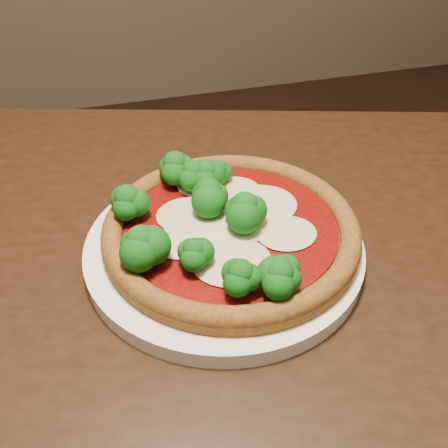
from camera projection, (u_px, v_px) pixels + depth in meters
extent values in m
cube|color=black|center=(179.00, 331.00, 0.47)|extent=(1.50, 1.19, 0.04)
cylinder|color=white|center=(224.00, 247.00, 0.52)|extent=(0.28, 0.28, 0.02)
cylinder|color=brown|center=(231.00, 232.00, 0.51)|extent=(0.26, 0.26, 0.01)
torus|color=brown|center=(231.00, 227.00, 0.51)|extent=(0.26, 0.26, 0.02)
cylinder|color=#760A05|center=(231.00, 227.00, 0.51)|extent=(0.22, 0.22, 0.00)
ellipsoid|color=beige|center=(230.00, 217.00, 0.52)|extent=(0.10, 0.09, 0.01)
ellipsoid|color=beige|center=(188.00, 214.00, 0.52)|extent=(0.07, 0.06, 0.01)
ellipsoid|color=beige|center=(260.00, 204.00, 0.53)|extent=(0.08, 0.07, 0.01)
ellipsoid|color=beige|center=(232.00, 261.00, 0.46)|extent=(0.08, 0.07, 0.01)
ellipsoid|color=beige|center=(234.00, 190.00, 0.55)|extent=(0.06, 0.05, 0.00)
ellipsoid|color=beige|center=(286.00, 233.00, 0.50)|extent=(0.06, 0.06, 0.00)
ellipsoid|color=beige|center=(181.00, 241.00, 0.49)|extent=(0.06, 0.05, 0.00)
ellipsoid|color=beige|center=(201.00, 185.00, 0.56)|extent=(0.05, 0.05, 0.00)
ellipsoid|color=#137818|center=(127.00, 200.00, 0.50)|extent=(0.05, 0.05, 0.04)
ellipsoid|color=#137818|center=(218.00, 170.00, 0.55)|extent=(0.04, 0.04, 0.03)
ellipsoid|color=#137818|center=(193.00, 173.00, 0.54)|extent=(0.04, 0.04, 0.04)
ellipsoid|color=#137818|center=(280.00, 275.00, 0.42)|extent=(0.04, 0.04, 0.04)
ellipsoid|color=#137818|center=(281.00, 267.00, 0.43)|extent=(0.03, 0.03, 0.03)
ellipsoid|color=#137818|center=(245.00, 208.00, 0.49)|extent=(0.05, 0.05, 0.04)
ellipsoid|color=#137818|center=(175.00, 165.00, 0.55)|extent=(0.05, 0.05, 0.04)
ellipsoid|color=#137818|center=(195.00, 251.00, 0.45)|extent=(0.04, 0.04, 0.03)
ellipsoid|color=#137818|center=(241.00, 274.00, 0.42)|extent=(0.04, 0.04, 0.03)
ellipsoid|color=#137818|center=(142.00, 243.00, 0.45)|extent=(0.05, 0.05, 0.04)
ellipsoid|color=#137818|center=(208.00, 193.00, 0.51)|extent=(0.05, 0.05, 0.04)
ellipsoid|color=#137818|center=(206.00, 173.00, 0.54)|extent=(0.04, 0.04, 0.04)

